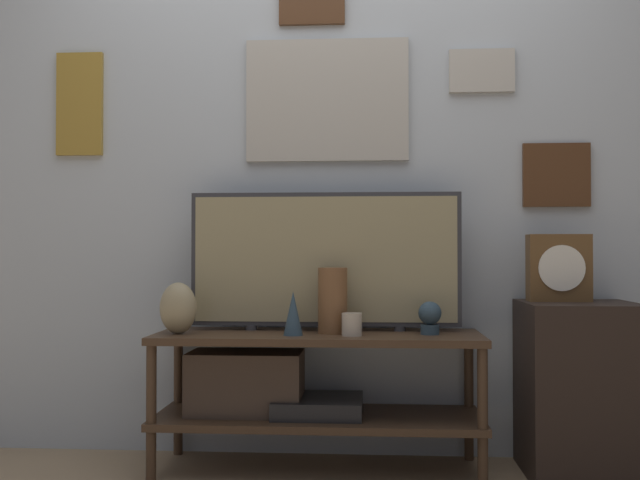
{
  "coord_description": "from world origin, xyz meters",
  "views": [
    {
      "loc": [
        0.22,
        -2.79,
        0.88
      ],
      "look_at": [
        0.01,
        0.27,
        0.94
      ],
      "focal_mm": 42.0,
      "sensor_mm": 36.0,
      "label": 1
    }
  ],
  "objects_px": {
    "television": "(325,259)",
    "vase_slim_bronze": "(293,313)",
    "vase_urn_stoneware": "(178,308)",
    "candle_jar": "(352,324)",
    "vase_tall_ceramic": "(333,300)",
    "decorative_bust": "(430,317)",
    "mantel_clock": "(559,268)"
  },
  "relations": [
    {
      "from": "vase_tall_ceramic",
      "to": "mantel_clock",
      "type": "relative_size",
      "value": 0.98
    },
    {
      "from": "television",
      "to": "vase_slim_bronze",
      "type": "bearing_deg",
      "value": -120.65
    },
    {
      "from": "television",
      "to": "mantel_clock",
      "type": "relative_size",
      "value": 4.17
    },
    {
      "from": "television",
      "to": "vase_urn_stoneware",
      "type": "height_order",
      "value": "television"
    },
    {
      "from": "vase_urn_stoneware",
      "to": "candle_jar",
      "type": "distance_m",
      "value": 0.71
    },
    {
      "from": "vase_urn_stoneware",
      "to": "vase_tall_ceramic",
      "type": "bearing_deg",
      "value": 6.35
    },
    {
      "from": "vase_tall_ceramic",
      "to": "mantel_clock",
      "type": "bearing_deg",
      "value": 3.93
    },
    {
      "from": "vase_slim_bronze",
      "to": "decorative_bust",
      "type": "bearing_deg",
      "value": 7.39
    },
    {
      "from": "vase_tall_ceramic",
      "to": "mantel_clock",
      "type": "height_order",
      "value": "mantel_clock"
    },
    {
      "from": "vase_tall_ceramic",
      "to": "vase_slim_bronze",
      "type": "bearing_deg",
      "value": -148.75
    },
    {
      "from": "mantel_clock",
      "to": "decorative_bust",
      "type": "bearing_deg",
      "value": -170.84
    },
    {
      "from": "vase_tall_ceramic",
      "to": "candle_jar",
      "type": "distance_m",
      "value": 0.15
    },
    {
      "from": "vase_urn_stoneware",
      "to": "candle_jar",
      "type": "height_order",
      "value": "vase_urn_stoneware"
    },
    {
      "from": "vase_urn_stoneware",
      "to": "mantel_clock",
      "type": "height_order",
      "value": "mantel_clock"
    },
    {
      "from": "vase_urn_stoneware",
      "to": "vase_tall_ceramic",
      "type": "distance_m",
      "value": 0.63
    },
    {
      "from": "vase_tall_ceramic",
      "to": "mantel_clock",
      "type": "distance_m",
      "value": 0.94
    },
    {
      "from": "decorative_bust",
      "to": "television",
      "type": "bearing_deg",
      "value": 163.99
    },
    {
      "from": "vase_slim_bronze",
      "to": "mantel_clock",
      "type": "distance_m",
      "value": 1.1
    },
    {
      "from": "vase_slim_bronze",
      "to": "vase_tall_ceramic",
      "type": "relative_size",
      "value": 0.66
    },
    {
      "from": "vase_tall_ceramic",
      "to": "vase_urn_stoneware",
      "type": "bearing_deg",
      "value": -173.65
    },
    {
      "from": "vase_slim_bronze",
      "to": "vase_tall_ceramic",
      "type": "xyz_separation_m",
      "value": [
        0.15,
        0.09,
        0.05
      ]
    },
    {
      "from": "vase_slim_bronze",
      "to": "candle_jar",
      "type": "height_order",
      "value": "vase_slim_bronze"
    },
    {
      "from": "vase_slim_bronze",
      "to": "decorative_bust",
      "type": "relative_size",
      "value": 1.32
    },
    {
      "from": "television",
      "to": "vase_urn_stoneware",
      "type": "distance_m",
      "value": 0.64
    },
    {
      "from": "vase_slim_bronze",
      "to": "mantel_clock",
      "type": "height_order",
      "value": "mantel_clock"
    },
    {
      "from": "vase_slim_bronze",
      "to": "mantel_clock",
      "type": "bearing_deg",
      "value": 8.26
    },
    {
      "from": "vase_urn_stoneware",
      "to": "decorative_bust",
      "type": "height_order",
      "value": "vase_urn_stoneware"
    },
    {
      "from": "vase_urn_stoneware",
      "to": "candle_jar",
      "type": "relative_size",
      "value": 2.3
    },
    {
      "from": "vase_urn_stoneware",
      "to": "vase_tall_ceramic",
      "type": "height_order",
      "value": "vase_tall_ceramic"
    },
    {
      "from": "vase_tall_ceramic",
      "to": "decorative_bust",
      "type": "xyz_separation_m",
      "value": [
        0.39,
        -0.02,
        -0.06
      ]
    },
    {
      "from": "decorative_bust",
      "to": "mantel_clock",
      "type": "height_order",
      "value": "mantel_clock"
    },
    {
      "from": "mantel_clock",
      "to": "candle_jar",
      "type": "bearing_deg",
      "value": -169.39
    }
  ]
}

